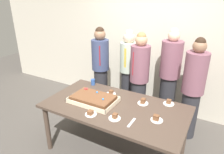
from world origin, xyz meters
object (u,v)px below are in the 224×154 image
at_px(plated_slice_near_left, 91,113).
at_px(person_back_corner, 128,70).
at_px(plated_slice_near_right, 156,119).
at_px(person_green_shirt_behind, 139,79).
at_px(plated_slice_far_right, 115,117).
at_px(person_striped_tie_right, 169,76).
at_px(party_table, 115,111).
at_px(sheet_cake, 93,99).
at_px(drink_cup_nearest, 93,82).
at_px(plated_slice_far_left, 111,93).
at_px(cake_server_utensil, 131,123).
at_px(plated_slice_center_back, 169,103).
at_px(person_serving_front, 101,70).
at_px(plated_slice_center_front, 143,102).
at_px(person_far_right_suit, 193,89).

relative_size(plated_slice_near_left, person_back_corner, 0.09).
height_order(plated_slice_near_right, person_green_shirt_behind, person_green_shirt_behind).
bearing_deg(plated_slice_far_right, plated_slice_near_left, -166.20).
height_order(plated_slice_far_right, person_striped_tie_right, person_striped_tie_right).
relative_size(party_table, plated_slice_near_left, 13.11).
bearing_deg(plated_slice_far_right, party_table, 117.63).
height_order(sheet_cake, drink_cup_nearest, sheet_cake).
bearing_deg(plated_slice_far_left, sheet_cake, -108.67).
xyz_separation_m(plated_slice_far_left, cake_server_utensil, (0.59, -0.54, -0.02)).
xyz_separation_m(party_table, cake_server_utensil, (0.36, -0.26, 0.08)).
bearing_deg(person_green_shirt_behind, plated_slice_center_back, 74.09).
relative_size(plated_slice_near_right, cake_server_utensil, 0.75).
bearing_deg(person_green_shirt_behind, drink_cup_nearest, -36.67).
bearing_deg(party_table, plated_slice_near_right, -6.13).
bearing_deg(person_serving_front, plated_slice_near_right, 29.57).
xyz_separation_m(plated_slice_near_left, person_striped_tie_right, (0.59, 1.55, 0.08)).
xyz_separation_m(party_table, plated_slice_near_right, (0.61, -0.07, 0.11)).
bearing_deg(plated_slice_center_front, plated_slice_center_back, 27.44).
distance_m(plated_slice_near_left, person_far_right_suit, 1.64).
distance_m(plated_slice_far_left, person_serving_front, 0.83).
xyz_separation_m(party_table, person_striped_tie_right, (0.43, 1.20, 0.18)).
bearing_deg(person_striped_tie_right, plated_slice_near_right, 39.50).
xyz_separation_m(plated_slice_near_right, drink_cup_nearest, (-1.27, 0.50, 0.02)).
bearing_deg(plated_slice_center_back, party_table, -147.18).
xyz_separation_m(plated_slice_center_front, plated_slice_center_back, (0.32, 0.17, -0.01)).
height_order(party_table, person_far_right_suit, person_far_right_suit).
distance_m(party_table, person_back_corner, 1.27).
bearing_deg(plated_slice_center_back, plated_slice_near_right, -93.11).
bearing_deg(person_back_corner, plated_slice_center_front, 33.71).
bearing_deg(plated_slice_center_front, plated_slice_far_left, 176.27).
distance_m(plated_slice_center_front, plated_slice_center_back, 0.36).
distance_m(plated_slice_far_left, drink_cup_nearest, 0.46).
bearing_deg(person_striped_tie_right, plated_slice_far_left, -3.80).
bearing_deg(plated_slice_center_back, plated_slice_far_right, -125.58).
bearing_deg(plated_slice_far_left, plated_slice_center_back, 8.69).
bearing_deg(plated_slice_near_right, plated_slice_far_left, 157.52).
relative_size(drink_cup_nearest, person_green_shirt_behind, 0.06).
bearing_deg(cake_server_utensil, person_back_corner, 116.45).
bearing_deg(drink_cup_nearest, person_far_right_suit, 17.97).
bearing_deg(plated_slice_near_left, person_green_shirt_behind, 82.17).
height_order(person_striped_tie_right, person_far_right_suit, person_striped_tie_right).
xyz_separation_m(party_table, plated_slice_near_left, (-0.17, -0.35, 0.10)).
xyz_separation_m(party_table, person_serving_front, (-0.79, 0.88, 0.18)).
bearing_deg(drink_cup_nearest, person_green_shirt_behind, 33.29).
height_order(plated_slice_center_back, person_green_shirt_behind, person_green_shirt_behind).
height_order(party_table, drink_cup_nearest, drink_cup_nearest).
relative_size(plated_slice_far_left, person_green_shirt_behind, 0.09).
height_order(plated_slice_far_left, person_far_right_suit, person_far_right_suit).
xyz_separation_m(plated_slice_far_right, person_far_right_suit, (0.72, 1.20, 0.05)).
distance_m(person_serving_front, person_back_corner, 0.53).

